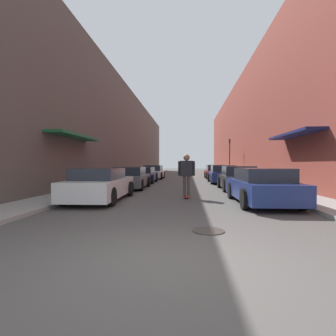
{
  "coord_description": "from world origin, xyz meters",
  "views": [
    {
      "loc": [
        0.33,
        -3.95,
        1.47
      ],
      "look_at": [
        -0.73,
        10.01,
        1.24
      ],
      "focal_mm": 28.0,
      "sensor_mm": 36.0,
      "label": 1
    }
  ],
  "objects_px": {
    "parked_car_left_2": "(143,175)",
    "parked_car_right_2": "(223,174)",
    "traffic_light": "(230,154)",
    "parked_car_left_3": "(154,172)",
    "parked_car_left_0": "(101,185)",
    "manhole_cover": "(208,231)",
    "skateboarder": "(187,171)",
    "parked_car_right_0": "(261,186)",
    "parked_car_right_3": "(215,172)",
    "parked_car_left_1": "(131,178)",
    "parked_car_right_1": "(238,178)"
  },
  "relations": [
    {
      "from": "parked_car_left_1",
      "to": "manhole_cover",
      "type": "xyz_separation_m",
      "value": [
        3.83,
        -9.6,
        -0.61
      ]
    },
    {
      "from": "parked_car_left_3",
      "to": "parked_car_right_2",
      "type": "distance_m",
      "value": 7.79
    },
    {
      "from": "parked_car_left_0",
      "to": "parked_car_right_1",
      "type": "bearing_deg",
      "value": 36.52
    },
    {
      "from": "manhole_cover",
      "to": "parked_car_left_2",
      "type": "bearing_deg",
      "value": 105.2
    },
    {
      "from": "parked_car_left_0",
      "to": "manhole_cover",
      "type": "relative_size",
      "value": 6.71
    },
    {
      "from": "parked_car_left_1",
      "to": "traffic_light",
      "type": "distance_m",
      "value": 14.94
    },
    {
      "from": "parked_car_left_0",
      "to": "parked_car_left_1",
      "type": "bearing_deg",
      "value": 88.88
    },
    {
      "from": "parked_car_right_0",
      "to": "traffic_light",
      "type": "height_order",
      "value": "traffic_light"
    },
    {
      "from": "parked_car_left_0",
      "to": "parked_car_right_0",
      "type": "distance_m",
      "value": 6.19
    },
    {
      "from": "parked_car_left_0",
      "to": "traffic_light",
      "type": "height_order",
      "value": "traffic_light"
    },
    {
      "from": "parked_car_left_1",
      "to": "parked_car_left_3",
      "type": "bearing_deg",
      "value": 89.67
    },
    {
      "from": "parked_car_left_1",
      "to": "parked_car_right_0",
      "type": "bearing_deg",
      "value": -42.23
    },
    {
      "from": "traffic_light",
      "to": "parked_car_right_0",
      "type": "bearing_deg",
      "value": -95.33
    },
    {
      "from": "parked_car_left_2",
      "to": "traffic_light",
      "type": "xyz_separation_m",
      "value": [
        7.83,
        7.89,
        1.94
      ]
    },
    {
      "from": "parked_car_left_3",
      "to": "manhole_cover",
      "type": "relative_size",
      "value": 5.73
    },
    {
      "from": "parked_car_right_3",
      "to": "manhole_cover",
      "type": "xyz_separation_m",
      "value": [
        -2.23,
        -20.48,
        -0.65
      ]
    },
    {
      "from": "skateboarder",
      "to": "manhole_cover",
      "type": "distance_m",
      "value": 5.64
    },
    {
      "from": "parked_car_left_1",
      "to": "parked_car_right_2",
      "type": "height_order",
      "value": "parked_car_right_2"
    },
    {
      "from": "traffic_light",
      "to": "parked_car_right_2",
      "type": "bearing_deg",
      "value": -102.73
    },
    {
      "from": "parked_car_right_3",
      "to": "traffic_light",
      "type": "bearing_deg",
      "value": 45.56
    },
    {
      "from": "parked_car_right_3",
      "to": "parked_car_left_1",
      "type": "bearing_deg",
      "value": -119.14
    },
    {
      "from": "parked_car_left_1",
      "to": "manhole_cover",
      "type": "bearing_deg",
      "value": -68.22
    },
    {
      "from": "parked_car_right_1",
      "to": "parked_car_right_3",
      "type": "relative_size",
      "value": 0.92
    },
    {
      "from": "parked_car_left_2",
      "to": "parked_car_right_2",
      "type": "bearing_deg",
      "value": 2.22
    },
    {
      "from": "parked_car_left_3",
      "to": "parked_car_right_3",
      "type": "bearing_deg",
      "value": 8.73
    },
    {
      "from": "parked_car_left_1",
      "to": "manhole_cover",
      "type": "height_order",
      "value": "parked_car_left_1"
    },
    {
      "from": "parked_car_left_1",
      "to": "parked_car_right_3",
      "type": "relative_size",
      "value": 0.97
    },
    {
      "from": "parked_car_right_0",
      "to": "skateboarder",
      "type": "xyz_separation_m",
      "value": [
        -2.75,
        1.42,
        0.52
      ]
    },
    {
      "from": "parked_car_right_0",
      "to": "parked_car_right_2",
      "type": "distance_m",
      "value": 10.48
    },
    {
      "from": "parked_car_right_0",
      "to": "parked_car_right_1",
      "type": "distance_m",
      "value": 5.06
    },
    {
      "from": "parked_car_right_1",
      "to": "skateboarder",
      "type": "height_order",
      "value": "skateboarder"
    },
    {
      "from": "parked_car_left_3",
      "to": "parked_car_right_2",
      "type": "relative_size",
      "value": 0.87
    },
    {
      "from": "parked_car_right_3",
      "to": "skateboarder",
      "type": "xyz_separation_m",
      "value": [
        -2.73,
        -14.98,
        0.51
      ]
    },
    {
      "from": "parked_car_left_3",
      "to": "parked_car_right_3",
      "type": "distance_m",
      "value": 6.08
    },
    {
      "from": "manhole_cover",
      "to": "skateboarder",
      "type": "bearing_deg",
      "value": 95.22
    },
    {
      "from": "parked_car_left_3",
      "to": "parked_car_right_1",
      "type": "bearing_deg",
      "value": -59.62
    },
    {
      "from": "traffic_light",
      "to": "parked_car_left_0",
      "type": "bearing_deg",
      "value": -113.96
    },
    {
      "from": "parked_car_right_0",
      "to": "parked_car_right_1",
      "type": "relative_size",
      "value": 1.11
    },
    {
      "from": "traffic_light",
      "to": "parked_car_left_3",
      "type": "bearing_deg",
      "value": -160.97
    },
    {
      "from": "parked_car_right_0",
      "to": "parked_car_right_2",
      "type": "height_order",
      "value": "parked_car_right_2"
    },
    {
      "from": "parked_car_left_1",
      "to": "parked_car_right_0",
      "type": "xyz_separation_m",
      "value": [
        6.08,
        -5.52,
        0.02
      ]
    },
    {
      "from": "parked_car_left_2",
      "to": "skateboarder",
      "type": "distance_m",
      "value": 9.47
    },
    {
      "from": "parked_car_left_3",
      "to": "manhole_cover",
      "type": "height_order",
      "value": "parked_car_left_3"
    },
    {
      "from": "parked_car_left_1",
      "to": "parked_car_right_0",
      "type": "distance_m",
      "value": 8.21
    },
    {
      "from": "parked_car_right_1",
      "to": "parked_car_left_2",
      "type": "bearing_deg",
      "value": 140.18
    },
    {
      "from": "parked_car_left_3",
      "to": "traffic_light",
      "type": "distance_m",
      "value": 8.38
    },
    {
      "from": "parked_car_right_0",
      "to": "parked_car_right_1",
      "type": "height_order",
      "value": "parked_car_right_1"
    },
    {
      "from": "parked_car_left_2",
      "to": "parked_car_right_0",
      "type": "distance_m",
      "value": 11.94
    },
    {
      "from": "parked_car_right_2",
      "to": "parked_car_right_3",
      "type": "height_order",
      "value": "parked_car_right_3"
    },
    {
      "from": "parked_car_left_0",
      "to": "parked_car_right_2",
      "type": "relative_size",
      "value": 1.02
    }
  ]
}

